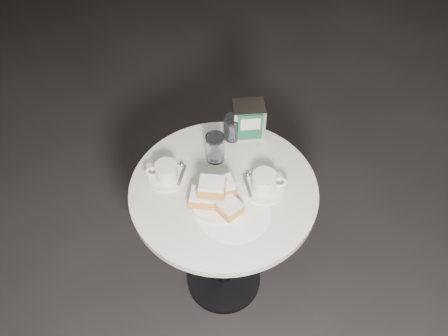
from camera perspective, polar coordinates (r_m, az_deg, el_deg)
ground at (r=2.25m, az=-0.04°, el=-14.32°), size 7.00×7.00×0.00m
cafe_table at (r=1.77m, az=-0.05°, el=-6.46°), size 0.70×0.70×0.74m
sugar_spill at (r=1.55m, az=1.27°, el=-5.67°), size 0.33×0.33×0.00m
beignet_plate at (r=1.53m, az=-1.01°, el=-3.72°), size 0.24×0.24×0.12m
coffee_cup_left at (r=1.63m, az=-7.56°, el=-0.61°), size 0.16×0.16×0.07m
coffee_cup_right at (r=1.59m, az=5.30°, el=-2.00°), size 0.16×0.16×0.08m
water_glass_left at (r=1.66m, az=-1.16°, el=2.63°), size 0.09×0.09×0.12m
water_glass_right at (r=1.75m, az=1.05°, el=5.21°), size 0.07×0.07×0.11m
napkin_dispenser at (r=1.76m, az=3.21°, el=6.32°), size 0.14×0.12×0.14m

